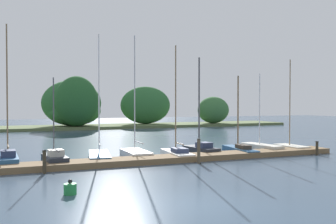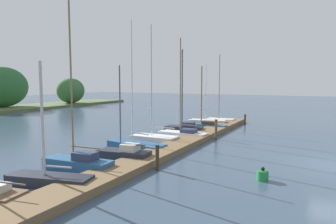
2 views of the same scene
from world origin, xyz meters
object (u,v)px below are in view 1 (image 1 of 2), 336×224
Objects in this scene: sailboat_9 at (239,149)px; sailboat_11 at (290,147)px; sailboat_3 at (8,158)px; mooring_piling_1 at (44,162)px; mooring_piling_3 at (317,148)px; sailboat_6 at (135,153)px; sailboat_7 at (177,153)px; sailboat_10 at (260,147)px; sailboat_5 at (99,155)px; sailboat_8 at (200,148)px; sailboat_4 at (54,159)px; mooring_piling_2 at (199,151)px; channel_buoy_0 at (70,189)px.

sailboat_11 is at bearing -84.96° from sailboat_9.
sailboat_3 is 6.76× the size of mooring_piling_1.
mooring_piling_3 is at bearing -114.12° from sailboat_9.
sailboat_6 is 1.45× the size of sailboat_9.
sailboat_6 reaches higher than sailboat_7.
sailboat_10 is (7.21, 0.68, -0.03)m from sailboat_7.
sailboat_5 is 8.31× the size of mooring_piling_3.
mooring_piling_3 is at bearing -153.00° from sailboat_10.
sailboat_10 is at bearing -101.86° from sailboat_8.
sailboat_11 is at bearing -96.16° from sailboat_3.
sailboat_11 is (7.34, -0.79, -0.14)m from sailboat_8.
sailboat_4 is (2.52, -0.95, -0.05)m from sailboat_3.
sailboat_5 is at bearing -91.44° from sailboat_3.
sailboat_7 is at bearing 90.07° from sailboat_11.
sailboat_7 is 5.03× the size of mooring_piling_2.
sailboat_3 is at bearing 118.15° from mooring_piling_1.
sailboat_3 reaches higher than mooring_piling_2.
sailboat_10 is (9.73, -0.46, -0.01)m from sailboat_6.
sailboat_8 reaches higher than mooring_piling_1.
mooring_piling_2 is 9.43m from channel_buoy_0.
mooring_piling_3 is at bearing -178.61° from sailboat_11.
mooring_piling_2 is at bearing 126.74° from sailboat_9.
sailboat_7 reaches higher than sailboat_9.
mooring_piling_3 is at bearing -104.41° from sailboat_4.
sailboat_6 is at bearing -92.23° from sailboat_3.
channel_buoy_0 is at bearing -164.48° from mooring_piling_3.
sailboat_7 reaches higher than mooring_piling_1.
sailboat_11 reaches higher than sailboat_8.
sailboat_3 is 2.69m from sailboat_4.
sailboat_9 is (12.78, 0.20, -0.04)m from sailboat_4.
mooring_piling_3 is at bearing -95.16° from sailboat_5.
sailboat_8 is 7.38m from sailboat_11.
sailboat_4 is 5.28× the size of mooring_piling_3.
mooring_piling_1 is (-5.94, -3.65, 0.30)m from sailboat_6.
sailboat_8 is at bearing 39.56° from channel_buoy_0.
sailboat_3 is 5.38m from sailboat_5.
channel_buoy_0 is (-2.82, -8.50, -0.06)m from sailboat_5.
mooring_piling_3 reaches higher than channel_buoy_0.
sailboat_6 reaches higher than sailboat_5.
mooring_piling_2 is at bearing -116.07° from sailboat_5.
sailboat_7 is 1.33× the size of sailboat_9.
sailboat_11 reaches higher than sailboat_4.
sailboat_5 is 7.14m from sailboat_8.
mooring_piling_2 is (8.82, -0.05, 0.14)m from mooring_piling_1.
sailboat_6 is 6.68× the size of mooring_piling_1.
sailboat_3 reaches higher than sailboat_4.
channel_buoy_0 is at bearing -166.63° from sailboat_3.
sailboat_6 is 9.74m from sailboat_10.
sailboat_5 reaches higher than mooring_piling_2.
sailboat_5 reaches higher than sailboat_9.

